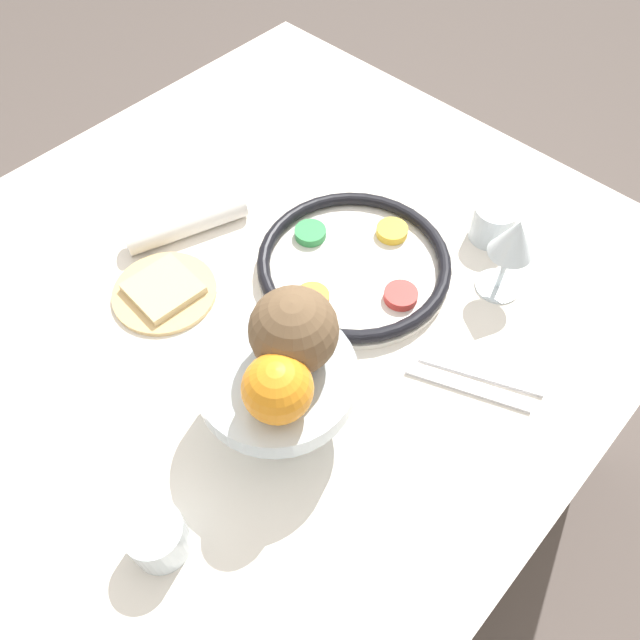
{
  "coord_description": "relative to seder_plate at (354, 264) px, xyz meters",
  "views": [
    {
      "loc": [
        0.37,
        0.47,
        1.47
      ],
      "look_at": [
        0.0,
        0.13,
        0.78
      ],
      "focal_mm": 35.0,
      "sensor_mm": 36.0,
      "label": 1
    }
  ],
  "objects": [
    {
      "name": "dining_table",
      "position": [
        0.12,
        -0.08,
        -0.38
      ],
      "size": [
        1.13,
        1.02,
        0.74
      ],
      "color": "silver",
      "rests_on": "ground_plane"
    },
    {
      "name": "cup_mid",
      "position": [
        0.46,
        0.11,
        0.02
      ],
      "size": [
        0.07,
        0.07,
        0.06
      ],
      "color": "silver",
      "rests_on": "dining_table"
    },
    {
      "name": "cup_near",
      "position": [
        -0.2,
        0.11,
        0.02
      ],
      "size": [
        0.07,
        0.07,
        0.06
      ],
      "color": "silver",
      "rests_on": "dining_table"
    },
    {
      "name": "fork_left",
      "position": [
        0.02,
        0.25,
        -0.01
      ],
      "size": [
        0.09,
        0.17,
        0.01
      ],
      "color": "silver",
      "rests_on": "dining_table"
    },
    {
      "name": "fork_right",
      "position": [
        0.05,
        0.25,
        -0.01
      ],
      "size": [
        0.08,
        0.17,
        0.01
      ],
      "color": "silver",
      "rests_on": "dining_table"
    },
    {
      "name": "bread_plate",
      "position": [
        0.23,
        -0.18,
        -0.01
      ],
      "size": [
        0.16,
        0.16,
        0.02
      ],
      "color": "tan",
      "rests_on": "dining_table"
    },
    {
      "name": "seder_plate",
      "position": [
        0.0,
        0.0,
        0.0
      ],
      "size": [
        0.3,
        0.3,
        0.03
      ],
      "color": "silver",
      "rests_on": "dining_table"
    },
    {
      "name": "orange_fruit",
      "position": [
        0.28,
        0.13,
        0.13
      ],
      "size": [
        0.08,
        0.08,
        0.08
      ],
      "color": "orange",
      "rests_on": "fruit_stand"
    },
    {
      "name": "fruit_stand",
      "position": [
        0.25,
        0.09,
        0.07
      ],
      "size": [
        0.19,
        0.19,
        0.11
      ],
      "color": "silver",
      "rests_on": "dining_table"
    },
    {
      "name": "coconut",
      "position": [
        0.22,
        0.09,
        0.15
      ],
      "size": [
        0.1,
        0.1,
        0.1
      ],
      "color": "brown",
      "rests_on": "fruit_stand"
    },
    {
      "name": "wine_glass",
      "position": [
        -0.12,
        0.18,
        0.09
      ],
      "size": [
        0.07,
        0.07,
        0.14
      ],
      "color": "silver",
      "rests_on": "dining_table"
    },
    {
      "name": "napkin_roll",
      "position": [
        0.12,
        -0.25,
        0.01
      ],
      "size": [
        0.2,
        0.11,
        0.04
      ],
      "color": "white",
      "rests_on": "dining_table"
    },
    {
      "name": "ground_plane",
      "position": [
        0.12,
        -0.08,
        -0.75
      ],
      "size": [
        8.0,
        8.0,
        0.0
      ],
      "primitive_type": "plane",
      "color": "#564C47"
    }
  ]
}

